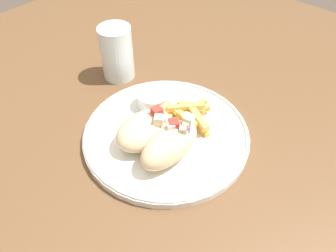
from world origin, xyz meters
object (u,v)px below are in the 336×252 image
object	(u,v)px
water_glass	(117,55)
plate	(168,135)
pita_sandwich_far	(145,130)
fries_pile	(187,114)
sauce_ramekin	(153,99)
pita_sandwich_near	(170,144)

from	to	relation	value
water_glass	plate	bearing A→B (deg)	-109.71
pita_sandwich_far	fries_pile	distance (m)	0.10
sauce_ramekin	water_glass	size ratio (longest dim) A/B	0.53
pita_sandwich_far	sauce_ramekin	xyz separation A→B (m)	(0.08, 0.06, -0.01)
fries_pile	pita_sandwich_near	bearing A→B (deg)	-158.25
pita_sandwich_near	water_glass	distance (m)	0.28
sauce_ramekin	water_glass	xyz separation A→B (m)	(0.04, 0.14, 0.02)
pita_sandwich_near	sauce_ramekin	bearing A→B (deg)	56.43
fries_pile	water_glass	bearing A→B (deg)	84.11
plate	pita_sandwich_far	bearing A→B (deg)	155.14
plate	pita_sandwich_far	xyz separation A→B (m)	(-0.04, 0.02, 0.03)
pita_sandwich_far	fries_pile	size ratio (longest dim) A/B	0.99
plate	water_glass	xyz separation A→B (m)	(0.08, 0.22, 0.05)
pita_sandwich_far	plate	bearing A→B (deg)	-17.96
sauce_ramekin	pita_sandwich_far	bearing A→B (deg)	-144.95
pita_sandwich_far	water_glass	world-z (taller)	water_glass
fries_pile	pita_sandwich_far	bearing A→B (deg)	168.57
pita_sandwich_near	water_glass	size ratio (longest dim) A/B	1.04
plate	pita_sandwich_near	bearing A→B (deg)	-135.46
sauce_ramekin	water_glass	world-z (taller)	water_glass
fries_pile	plate	bearing A→B (deg)	179.33
pita_sandwich_far	water_glass	bearing A→B (deg)	66.12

